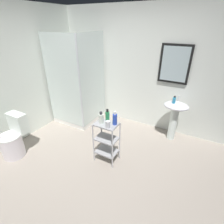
# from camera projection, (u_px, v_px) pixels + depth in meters

# --- Properties ---
(ground_plane) EXTENTS (4.20, 4.20, 0.02)m
(ground_plane) POSITION_uv_depth(u_px,v_px,m) (94.00, 171.00, 2.82)
(ground_plane) COLOR gray
(wall_back) EXTENTS (4.20, 0.14, 2.50)m
(wall_back) POSITION_uv_depth(u_px,v_px,m) (140.00, 70.00, 3.66)
(wall_back) COLOR white
(wall_back) RESTS_ON ground_plane
(wall_left) EXTENTS (0.10, 4.20, 2.50)m
(wall_left) POSITION_uv_depth(u_px,v_px,m) (3.00, 81.00, 3.02)
(wall_left) COLOR white
(wall_left) RESTS_ON ground_plane
(shower_stall) EXTENTS (0.92, 0.92, 2.00)m
(shower_stall) POSITION_uv_depth(u_px,v_px,m) (80.00, 103.00, 4.05)
(shower_stall) COLOR white
(shower_stall) RESTS_ON ground_plane
(pedestal_sink) EXTENTS (0.46, 0.37, 0.81)m
(pedestal_sink) POSITION_uv_depth(u_px,v_px,m) (175.00, 114.00, 3.34)
(pedestal_sink) COLOR white
(pedestal_sink) RESTS_ON ground_plane
(sink_faucet) EXTENTS (0.03, 0.03, 0.10)m
(sink_faucet) POSITION_uv_depth(u_px,v_px,m) (179.00, 98.00, 3.30)
(sink_faucet) COLOR silver
(sink_faucet) RESTS_ON pedestal_sink
(toilet) EXTENTS (0.37, 0.49, 0.76)m
(toilet) POSITION_uv_depth(u_px,v_px,m) (14.00, 139.00, 3.04)
(toilet) COLOR white
(toilet) RESTS_ON ground_plane
(storage_cart) EXTENTS (0.38, 0.28, 0.74)m
(storage_cart) POSITION_uv_depth(u_px,v_px,m) (107.00, 139.00, 2.85)
(storage_cart) COLOR silver
(storage_cart) RESTS_ON ground_plane
(hand_soap_bottle) EXTENTS (0.06, 0.06, 0.14)m
(hand_soap_bottle) POSITION_uv_depth(u_px,v_px,m) (174.00, 100.00, 3.20)
(hand_soap_bottle) COLOR #389ED1
(hand_soap_bottle) RESTS_ON pedestal_sink
(shampoo_bottle_blue) EXTENTS (0.07, 0.07, 0.23)m
(shampoo_bottle_blue) POSITION_uv_depth(u_px,v_px,m) (115.00, 119.00, 2.65)
(shampoo_bottle_blue) COLOR blue
(shampoo_bottle_blue) RESTS_ON storage_cart
(lotion_bottle_white) EXTENTS (0.08, 0.08, 0.20)m
(lotion_bottle_white) POSITION_uv_depth(u_px,v_px,m) (101.00, 118.00, 2.69)
(lotion_bottle_white) COLOR white
(lotion_bottle_white) RESTS_ON storage_cart
(body_wash_bottle_green) EXTENTS (0.07, 0.07, 0.23)m
(body_wash_bottle_green) POSITION_uv_depth(u_px,v_px,m) (107.00, 117.00, 2.71)
(body_wash_bottle_green) COLOR #2D9253
(body_wash_bottle_green) RESTS_ON storage_cart
(rinse_cup) EXTENTS (0.07, 0.07, 0.11)m
(rinse_cup) POSITION_uv_depth(u_px,v_px,m) (108.00, 124.00, 2.59)
(rinse_cup) COLOR silver
(rinse_cup) RESTS_ON storage_cart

